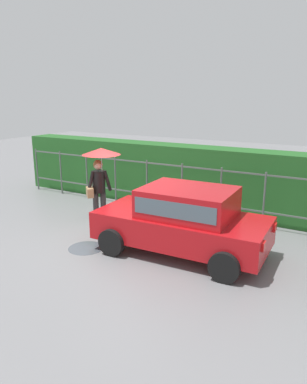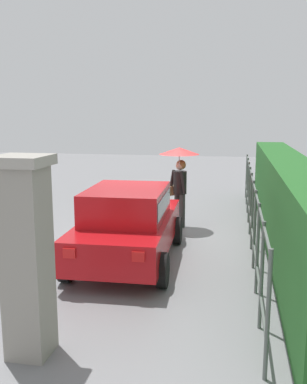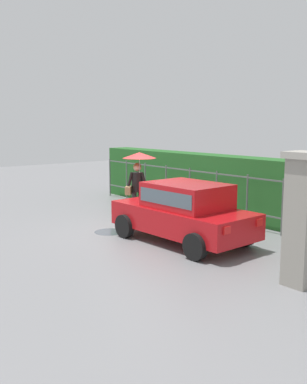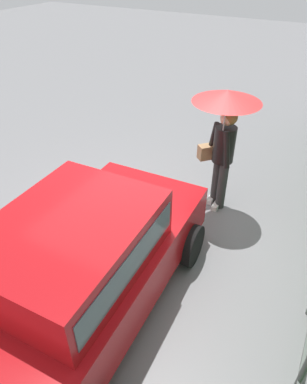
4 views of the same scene
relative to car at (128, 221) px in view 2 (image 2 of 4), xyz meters
name	(u,v)px [view 2 (image 2 of 4)]	position (x,y,z in m)	size (l,w,h in m)	color
ground_plane	(143,239)	(-1.47, -0.03, -0.80)	(40.00, 40.00, 0.00)	slate
car	(128,221)	(0.00, 0.00, 0.00)	(3.79, 1.97, 1.48)	#B71116
pedestrian	(179,169)	(-2.74, 0.64, 0.70)	(1.00, 1.00, 2.05)	#333333
gate_pillar	(27,256)	(3.45, -0.34, 0.44)	(0.60, 0.60, 2.42)	gray
fence_section	(252,206)	(-1.80, 2.42, 0.02)	(10.56, 0.05, 1.50)	#59605B
hedge_row	(287,202)	(-1.80, 3.18, 0.15)	(11.51, 0.90, 1.90)	#235B23
puddle_near	(114,231)	(-2.02, -0.87, -0.80)	(0.81, 0.81, 0.00)	#4C545B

